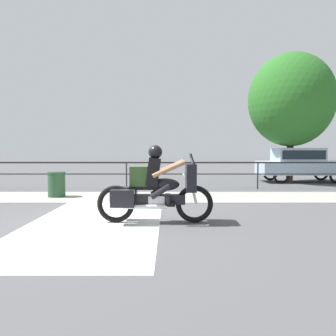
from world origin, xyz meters
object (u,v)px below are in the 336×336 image
parked_car (301,162)px  motorcycle (156,188)px  trash_bin (57,184)px  tree_behind_sign (292,100)px

parked_car → motorcycle: bearing=-124.2°
parked_car → trash_bin: (-9.82, -4.88, -0.51)m
trash_bin → tree_behind_sign: tree_behind_sign is taller
parked_car → tree_behind_sign: 2.95m
trash_bin → parked_car: bearing=26.4°
motorcycle → tree_behind_sign: bearing=50.1°
motorcycle → trash_bin: size_ratio=2.99×
parked_car → tree_behind_sign: bearing=-148.6°
tree_behind_sign → parked_car: bearing=28.5°
motorcycle → trash_bin: (-3.31, 3.71, -0.31)m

